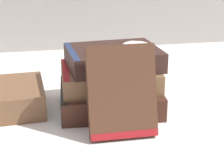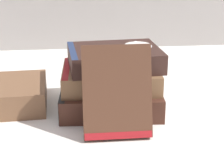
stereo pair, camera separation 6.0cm
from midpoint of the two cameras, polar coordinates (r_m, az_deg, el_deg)
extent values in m
plane|color=white|center=(0.76, -2.47, -5.30)|extent=(3.00, 3.00, 0.00)
cube|color=#422319|center=(0.76, -2.64, -3.55)|extent=(0.20, 0.17, 0.04)
cube|color=black|center=(0.76, -9.57, -3.85)|extent=(0.02, 0.16, 0.05)
cube|color=brown|center=(0.75, -2.55, -0.37)|extent=(0.19, 0.15, 0.04)
cube|color=maroon|center=(0.75, -9.32, -0.72)|extent=(0.02, 0.14, 0.04)
cube|color=#331E19|center=(0.74, -2.13, 2.54)|extent=(0.19, 0.15, 0.04)
cube|color=navy|center=(0.73, -8.47, 2.03)|extent=(0.02, 0.13, 0.04)
cube|color=#4C2D1E|center=(0.64, -0.92, -2.59)|extent=(0.12, 0.06, 0.16)
cube|color=maroon|center=(0.65, -0.58, -9.05)|extent=(0.12, 0.02, 0.02)
cylinder|color=silver|center=(0.75, 1.40, 4.42)|extent=(0.05, 0.05, 0.01)
torus|color=silver|center=(0.75, 1.40, 4.42)|extent=(0.06, 0.06, 0.01)
sphere|color=silver|center=(0.77, 0.97, 4.94)|extent=(0.01, 0.01, 0.01)
torus|color=#4C3828|center=(0.87, -7.37, -2.04)|extent=(0.07, 0.07, 0.00)
torus|color=#4C3828|center=(0.90, -3.76, -1.26)|extent=(0.07, 0.07, 0.00)
cylinder|color=#4C3828|center=(0.89, -5.54, -1.65)|extent=(0.02, 0.01, 0.00)
camera|label=1|loc=(0.03, -92.36, -0.83)|focal=60.00mm
camera|label=2|loc=(0.03, 87.64, 0.83)|focal=60.00mm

